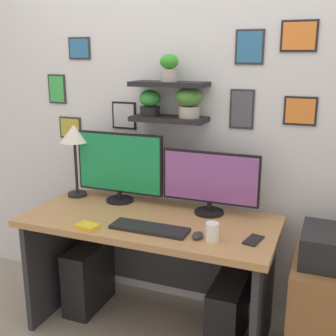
{
  "coord_description": "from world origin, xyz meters",
  "views": [
    {
      "loc": [
        0.98,
        -2.16,
        1.69
      ],
      "look_at": [
        0.1,
        0.05,
        1.06
      ],
      "focal_mm": 45.62,
      "sensor_mm": 36.0,
      "label": 1
    }
  ],
  "objects_px": {
    "keyboard": "(149,228)",
    "monitor_left": "(119,166)",
    "desk_lamp": "(74,139)",
    "pen_cup": "(212,232)",
    "scissors_tray": "(88,226)",
    "computer_mouse": "(198,235)",
    "drawer_cabinet": "(332,319)",
    "computer_tower_right": "(228,313)",
    "computer_tower_left": "(89,277)",
    "monitor_right": "(210,181)",
    "cell_phone": "(253,240)",
    "desk": "(153,248)"
  },
  "relations": [
    {
      "from": "keyboard",
      "to": "monitor_left",
      "type": "bearing_deg",
      "value": 135.14
    },
    {
      "from": "desk_lamp",
      "to": "pen_cup",
      "type": "height_order",
      "value": "desk_lamp"
    },
    {
      "from": "monitor_left",
      "to": "scissors_tray",
      "type": "distance_m",
      "value": 0.54
    },
    {
      "from": "computer_mouse",
      "to": "desk_lamp",
      "type": "xyz_separation_m",
      "value": [
        -0.99,
        0.37,
        0.38
      ]
    },
    {
      "from": "drawer_cabinet",
      "to": "computer_tower_right",
      "type": "xyz_separation_m",
      "value": [
        -0.57,
        0.03,
        -0.13
      ]
    },
    {
      "from": "keyboard",
      "to": "pen_cup",
      "type": "relative_size",
      "value": 4.4
    },
    {
      "from": "pen_cup",
      "to": "drawer_cabinet",
      "type": "height_order",
      "value": "pen_cup"
    },
    {
      "from": "pen_cup",
      "to": "computer_tower_right",
      "type": "height_order",
      "value": "pen_cup"
    },
    {
      "from": "pen_cup",
      "to": "computer_tower_left",
      "type": "xyz_separation_m",
      "value": [
        -0.93,
        0.25,
        -0.58
      ]
    },
    {
      "from": "monitor_right",
      "to": "keyboard",
      "type": "relative_size",
      "value": 1.36
    },
    {
      "from": "pen_cup",
      "to": "desk_lamp",
      "type": "bearing_deg",
      "value": 160.71
    },
    {
      "from": "desk_lamp",
      "to": "cell_phone",
      "type": "xyz_separation_m",
      "value": [
        1.27,
        -0.3,
        -0.39
      ]
    },
    {
      "from": "desk",
      "to": "desk_lamp",
      "type": "relative_size",
      "value": 3.06
    },
    {
      "from": "desk",
      "to": "computer_tower_right",
      "type": "relative_size",
      "value": 3.77
    },
    {
      "from": "keyboard",
      "to": "scissors_tray",
      "type": "bearing_deg",
      "value": -162.27
    },
    {
      "from": "computer_mouse",
      "to": "drawer_cabinet",
      "type": "relative_size",
      "value": 0.14
    },
    {
      "from": "desk_lamp",
      "to": "computer_tower_left",
      "type": "xyz_separation_m",
      "value": [
        0.14,
        -0.13,
        -0.93
      ]
    },
    {
      "from": "desk",
      "to": "drawer_cabinet",
      "type": "xyz_separation_m",
      "value": [
        1.06,
        -0.04,
        -0.21
      ]
    },
    {
      "from": "monitor_right",
      "to": "scissors_tray",
      "type": "bearing_deg",
      "value": -139.41
    },
    {
      "from": "desk_lamp",
      "to": "computer_mouse",
      "type": "bearing_deg",
      "value": -20.42
    },
    {
      "from": "cell_phone",
      "to": "pen_cup",
      "type": "xyz_separation_m",
      "value": [
        -0.2,
        -0.08,
        0.05
      ]
    },
    {
      "from": "computer_mouse",
      "to": "pen_cup",
      "type": "relative_size",
      "value": 0.9
    },
    {
      "from": "monitor_left",
      "to": "keyboard",
      "type": "height_order",
      "value": "monitor_left"
    },
    {
      "from": "drawer_cabinet",
      "to": "monitor_right",
      "type": "bearing_deg",
      "value": 164.75
    },
    {
      "from": "cell_phone",
      "to": "drawer_cabinet",
      "type": "distance_m",
      "value": 0.61
    },
    {
      "from": "desk",
      "to": "monitor_right",
      "type": "height_order",
      "value": "monitor_right"
    },
    {
      "from": "monitor_right",
      "to": "desk_lamp",
      "type": "relative_size",
      "value": 1.21
    },
    {
      "from": "monitor_left",
      "to": "monitor_right",
      "type": "height_order",
      "value": "monitor_left"
    },
    {
      "from": "monitor_right",
      "to": "computer_mouse",
      "type": "height_order",
      "value": "monitor_right"
    },
    {
      "from": "computer_mouse",
      "to": "drawer_cabinet",
      "type": "bearing_deg",
      "value": 14.13
    },
    {
      "from": "monitor_right",
      "to": "scissors_tray",
      "type": "height_order",
      "value": "monitor_right"
    },
    {
      "from": "computer_tower_left",
      "to": "keyboard",
      "type": "bearing_deg",
      "value": -22.72
    },
    {
      "from": "scissors_tray",
      "to": "drawer_cabinet",
      "type": "distance_m",
      "value": 1.42
    },
    {
      "from": "computer_tower_left",
      "to": "computer_tower_right",
      "type": "distance_m",
      "value": 0.98
    },
    {
      "from": "desk",
      "to": "computer_tower_right",
      "type": "xyz_separation_m",
      "value": [
        0.49,
        -0.01,
        -0.34
      ]
    },
    {
      "from": "monitor_right",
      "to": "keyboard",
      "type": "distance_m",
      "value": 0.49
    },
    {
      "from": "cell_phone",
      "to": "computer_tower_left",
      "type": "height_order",
      "value": "cell_phone"
    },
    {
      "from": "monitor_left",
      "to": "cell_phone",
      "type": "bearing_deg",
      "value": -18.23
    },
    {
      "from": "keyboard",
      "to": "pen_cup",
      "type": "xyz_separation_m",
      "value": [
        0.36,
        -0.01,
        0.04
      ]
    },
    {
      "from": "computer_mouse",
      "to": "cell_phone",
      "type": "distance_m",
      "value": 0.29
    },
    {
      "from": "drawer_cabinet",
      "to": "keyboard",
      "type": "bearing_deg",
      "value": -169.96
    },
    {
      "from": "monitor_right",
      "to": "desk_lamp",
      "type": "xyz_separation_m",
      "value": [
        -0.94,
        -0.01,
        0.19
      ]
    },
    {
      "from": "monitor_left",
      "to": "cell_phone",
      "type": "distance_m",
      "value": 1.02
    },
    {
      "from": "desk_lamp",
      "to": "computer_tower_left",
      "type": "distance_m",
      "value": 0.94
    },
    {
      "from": "desk",
      "to": "monitor_left",
      "type": "distance_m",
      "value": 0.57
    },
    {
      "from": "monitor_right",
      "to": "keyboard",
      "type": "xyz_separation_m",
      "value": [
        -0.23,
        -0.38,
        -0.2
      ]
    },
    {
      "from": "desk_lamp",
      "to": "computer_tower_right",
      "type": "distance_m",
      "value": 1.48
    },
    {
      "from": "desk",
      "to": "keyboard",
      "type": "bearing_deg",
      "value": -71.11
    },
    {
      "from": "monitor_right",
      "to": "pen_cup",
      "type": "relative_size",
      "value": 5.98
    },
    {
      "from": "monitor_right",
      "to": "computer_tower_right",
      "type": "relative_size",
      "value": 1.5
    }
  ]
}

